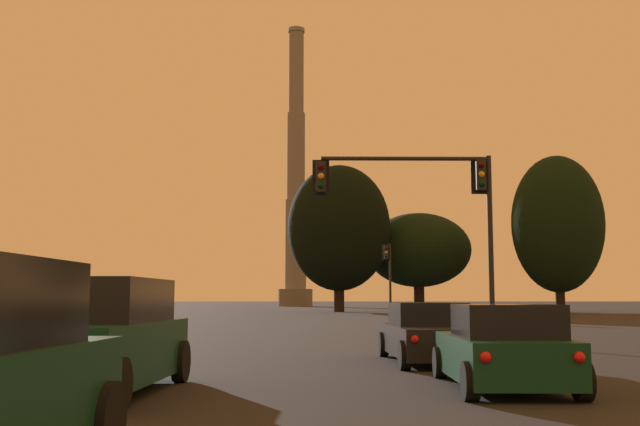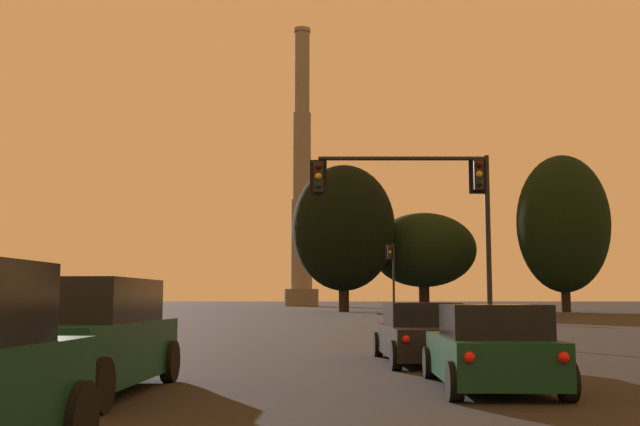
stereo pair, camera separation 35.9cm
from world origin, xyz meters
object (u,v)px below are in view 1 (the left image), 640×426
sedan_right_lane_front (429,334)px  traffic_light_far_right (388,269)px  smokestack (296,195)px  traffic_light_overhead_right (431,198)px  hatchback_right_lane_second (503,350)px  suv_left_lane_second (97,338)px

sedan_right_lane_front → traffic_light_far_right: 39.76m
traffic_light_far_right → smokestack: size_ratio=0.11×
traffic_light_overhead_right → hatchback_right_lane_second: bearing=-93.7°
traffic_light_overhead_right → smokestack: (-6.97, 107.69, 14.99)m
hatchback_right_lane_second → sedan_right_lane_front: bearing=96.5°
sedan_right_lane_front → hatchback_right_lane_second: 5.30m
sedan_right_lane_front → traffic_light_far_right: size_ratio=0.83×
sedan_right_lane_front → smokestack: (-5.75, 114.62, 19.23)m
sedan_right_lane_front → smokestack: bearing=91.5°
sedan_right_lane_front → smokestack: 116.36m
hatchback_right_lane_second → traffic_light_overhead_right: (0.78, 12.21, 4.24)m
suv_left_lane_second → smokestack: bearing=92.4°
suv_left_lane_second → traffic_light_overhead_right: (7.50, 12.95, 4.00)m
traffic_light_overhead_right → traffic_light_far_right: traffic_light_overhead_right is taller
traffic_light_overhead_right → traffic_light_far_right: bearing=86.8°
traffic_light_overhead_right → traffic_light_far_right: size_ratio=1.12×
hatchback_right_lane_second → traffic_light_overhead_right: traffic_light_overhead_right is taller
hatchback_right_lane_second → suv_left_lane_second: 6.76m
suv_left_lane_second → traffic_light_far_right: 46.58m
suv_left_lane_second → traffic_light_overhead_right: size_ratio=0.78×
suv_left_lane_second → sedan_right_lane_front: bearing=46.5°
hatchback_right_lane_second → traffic_light_far_right: traffic_light_far_right is taller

